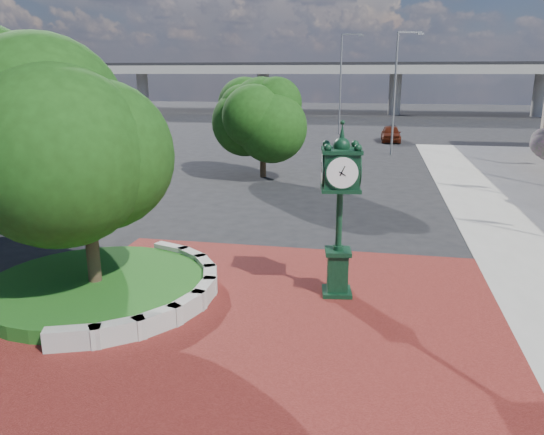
{
  "coord_description": "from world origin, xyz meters",
  "views": [
    {
      "loc": [
        2.54,
        -12.69,
        6.04
      ],
      "look_at": [
        -0.23,
        1.5,
        2.08
      ],
      "focal_mm": 35.0,
      "sensor_mm": 36.0,
      "label": 1
    }
  ],
  "objects_px": {
    "parked_car": "(391,134)",
    "street_lamp_near": "(398,84)",
    "post_clock": "(340,204)",
    "street_lamp_far": "(343,77)"
  },
  "relations": [
    {
      "from": "parked_car",
      "to": "street_lamp_near",
      "type": "relative_size",
      "value": 0.47
    },
    {
      "from": "post_clock",
      "to": "parked_car",
      "type": "bearing_deg",
      "value": 86.48
    },
    {
      "from": "post_clock",
      "to": "street_lamp_far",
      "type": "bearing_deg",
      "value": 93.69
    },
    {
      "from": "parked_car",
      "to": "street_lamp_far",
      "type": "relative_size",
      "value": 0.43
    },
    {
      "from": "parked_car",
      "to": "street_lamp_near",
      "type": "height_order",
      "value": "street_lamp_near"
    },
    {
      "from": "post_clock",
      "to": "street_lamp_near",
      "type": "distance_m",
      "value": 27.61
    },
    {
      "from": "street_lamp_near",
      "to": "street_lamp_far",
      "type": "relative_size",
      "value": 0.92
    },
    {
      "from": "street_lamp_near",
      "to": "post_clock",
      "type": "bearing_deg",
      "value": -94.73
    },
    {
      "from": "street_lamp_far",
      "to": "post_clock",
      "type": "bearing_deg",
      "value": -86.31
    },
    {
      "from": "post_clock",
      "to": "street_lamp_near",
      "type": "relative_size",
      "value": 0.54
    }
  ]
}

